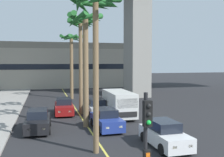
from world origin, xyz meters
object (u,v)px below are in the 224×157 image
(car_queue_fifth, at_px, (38,121))
(palm_tree_near_median, at_px, (71,49))
(car_queue_third, at_px, (164,135))
(palm_tree_farthest_median, at_px, (96,19))
(palm_tree_far_median, at_px, (81,36))
(traffic_light_median_near, at_px, (146,143))
(car_queue_fourth, at_px, (64,107))
(delivery_van, at_px, (119,103))
(car_queue_second, at_px, (106,120))
(palm_tree_mid_median, at_px, (85,38))
(car_queue_front, at_px, (97,108))

(car_queue_fifth, relative_size, palm_tree_near_median, 0.47)
(car_queue_third, bearing_deg, palm_tree_farthest_median, -179.19)
(palm_tree_far_median, bearing_deg, traffic_light_median_near, -91.77)
(car_queue_fourth, xyz_separation_m, palm_tree_farthest_median, (0.93, -11.54, 6.68))
(car_queue_third, height_order, palm_tree_far_median, palm_tree_far_median)
(car_queue_fourth, relative_size, palm_tree_near_median, 0.47)
(car_queue_fourth, distance_m, delivery_van, 5.49)
(car_queue_second, relative_size, delivery_van, 0.79)
(delivery_van, distance_m, palm_tree_mid_median, 7.25)
(car_queue_fifth, height_order, palm_tree_near_median, palm_tree_near_median)
(car_queue_fifth, bearing_deg, traffic_light_median_near, -75.35)
(palm_tree_near_median, relative_size, palm_tree_far_median, 0.95)
(car_queue_fifth, height_order, palm_tree_farthest_median, palm_tree_farthest_median)
(car_queue_third, distance_m, palm_tree_far_median, 13.47)
(car_queue_fifth, relative_size, palm_tree_mid_median, 0.46)
(palm_tree_near_median, bearing_deg, traffic_light_median_near, -91.53)
(traffic_light_median_near, distance_m, palm_tree_near_median, 29.46)
(car_queue_front, bearing_deg, car_queue_second, -93.27)
(car_queue_second, distance_m, palm_tree_mid_median, 6.45)
(car_queue_fourth, xyz_separation_m, palm_tree_near_median, (1.83, 10.46, 6.09))
(traffic_light_median_near, relative_size, palm_tree_near_median, 0.48)
(car_queue_front, bearing_deg, palm_tree_far_median, 147.31)
(car_queue_fourth, xyz_separation_m, palm_tree_mid_median, (1.30, -5.50, 6.21))
(car_queue_front, bearing_deg, delivery_van, -35.44)
(car_queue_fourth, xyz_separation_m, delivery_van, (4.80, -2.59, 0.57))
(car_queue_front, height_order, palm_tree_far_median, palm_tree_far_median)
(car_queue_second, bearing_deg, car_queue_fifth, 171.18)
(car_queue_fourth, height_order, car_queue_fifth, same)
(palm_tree_farthest_median, bearing_deg, car_queue_second, 70.60)
(traffic_light_median_near, bearing_deg, car_queue_fourth, 93.22)
(car_queue_fourth, height_order, palm_tree_near_median, palm_tree_near_median)
(car_queue_second, distance_m, car_queue_third, 5.48)
(delivery_van, xyz_separation_m, palm_tree_mid_median, (-3.50, -2.91, 5.65))
(delivery_van, distance_m, palm_tree_near_median, 14.49)
(palm_tree_near_median, bearing_deg, car_queue_fifth, -104.31)
(delivery_van, bearing_deg, traffic_light_median_near, -103.11)
(car_queue_fifth, relative_size, traffic_light_median_near, 0.99)
(palm_tree_near_median, bearing_deg, delivery_van, -77.17)
(car_queue_second, relative_size, palm_tree_farthest_median, 0.47)
(palm_tree_mid_median, bearing_deg, palm_tree_near_median, 88.10)
(car_queue_fifth, relative_size, delivery_van, 0.79)
(traffic_light_median_near, height_order, palm_tree_far_median, palm_tree_far_median)
(traffic_light_median_near, bearing_deg, car_queue_front, 83.68)
(palm_tree_farthest_median, bearing_deg, car_queue_third, 0.81)
(car_queue_third, height_order, delivery_van, delivery_van)
(palm_tree_near_median, bearing_deg, palm_tree_mid_median, -91.90)
(traffic_light_median_near, xyz_separation_m, palm_tree_near_median, (0.78, 29.16, 4.10))
(car_queue_fifth, distance_m, palm_tree_farthest_median, 9.38)
(car_queue_front, xyz_separation_m, car_queue_fourth, (-2.98, 1.30, 0.00))
(car_queue_fifth, distance_m, palm_tree_mid_median, 7.20)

